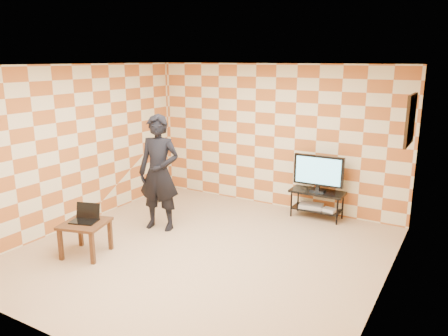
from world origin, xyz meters
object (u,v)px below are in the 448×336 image
at_px(tv_stand, 317,198).
at_px(person, 159,173).
at_px(tv, 319,172).
at_px(side_table, 85,228).

bearing_deg(tv_stand, person, -139.66).
bearing_deg(tv, person, -139.70).
bearing_deg(person, tv_stand, 27.45).
height_order(tv_stand, side_table, same).
relative_size(tv_stand, person, 0.49).
bearing_deg(tv, side_table, -127.27).
xyz_separation_m(tv_stand, tv, (-0.00, -0.00, 0.49)).
bearing_deg(side_table, person, 78.03).
distance_m(side_table, person, 1.50).
relative_size(tv, side_table, 1.20).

